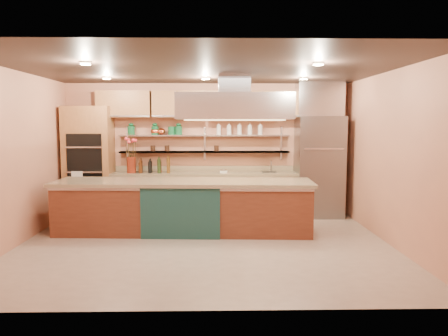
{
  "coord_description": "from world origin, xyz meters",
  "views": [
    {
      "loc": [
        0.17,
        -6.91,
        1.97
      ],
      "look_at": [
        0.33,
        1.0,
        1.15
      ],
      "focal_mm": 35.0,
      "sensor_mm": 36.0,
      "label": 1
    }
  ],
  "objects_px": {
    "green_canister": "(172,131)",
    "flower_vase": "(131,165)",
    "island": "(184,206)",
    "kitchen_scale": "(224,171)",
    "refrigerator": "(319,167)",
    "copper_kettle": "(161,131)"
  },
  "relations": [
    {
      "from": "refrigerator",
      "to": "island",
      "type": "relative_size",
      "value": 0.47
    },
    {
      "from": "refrigerator",
      "to": "kitchen_scale",
      "type": "height_order",
      "value": "refrigerator"
    },
    {
      "from": "flower_vase",
      "to": "green_canister",
      "type": "relative_size",
      "value": 1.93
    },
    {
      "from": "island",
      "to": "kitchen_scale",
      "type": "height_order",
      "value": "kitchen_scale"
    },
    {
      "from": "island",
      "to": "kitchen_scale",
      "type": "distance_m",
      "value": 1.59
    },
    {
      "from": "refrigerator",
      "to": "copper_kettle",
      "type": "distance_m",
      "value": 3.4
    },
    {
      "from": "island",
      "to": "green_canister",
      "type": "xyz_separation_m",
      "value": [
        -0.35,
        1.54,
        1.33
      ]
    },
    {
      "from": "refrigerator",
      "to": "green_canister",
      "type": "xyz_separation_m",
      "value": [
        -3.1,
        0.23,
        0.75
      ]
    },
    {
      "from": "island",
      "to": "copper_kettle",
      "type": "height_order",
      "value": "copper_kettle"
    },
    {
      "from": "copper_kettle",
      "to": "green_canister",
      "type": "relative_size",
      "value": 1.01
    },
    {
      "from": "kitchen_scale",
      "to": "green_canister",
      "type": "xyz_separation_m",
      "value": [
        -1.1,
        0.22,
        0.83
      ]
    },
    {
      "from": "island",
      "to": "flower_vase",
      "type": "height_order",
      "value": "flower_vase"
    },
    {
      "from": "kitchen_scale",
      "to": "green_canister",
      "type": "distance_m",
      "value": 1.39
    },
    {
      "from": "green_canister",
      "to": "flower_vase",
      "type": "bearing_deg",
      "value": -165.01
    },
    {
      "from": "refrigerator",
      "to": "kitchen_scale",
      "type": "bearing_deg",
      "value": 179.71
    },
    {
      "from": "kitchen_scale",
      "to": "island",
      "type": "bearing_deg",
      "value": -108.66
    },
    {
      "from": "refrigerator",
      "to": "copper_kettle",
      "type": "relative_size",
      "value": 12.08
    },
    {
      "from": "refrigerator",
      "to": "island",
      "type": "distance_m",
      "value": 3.1
    },
    {
      "from": "island",
      "to": "flower_vase",
      "type": "distance_m",
      "value": 1.87
    },
    {
      "from": "green_canister",
      "to": "copper_kettle",
      "type": "bearing_deg",
      "value": 180.0
    },
    {
      "from": "kitchen_scale",
      "to": "copper_kettle",
      "type": "height_order",
      "value": "copper_kettle"
    },
    {
      "from": "refrigerator",
      "to": "flower_vase",
      "type": "bearing_deg",
      "value": 179.85
    }
  ]
}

